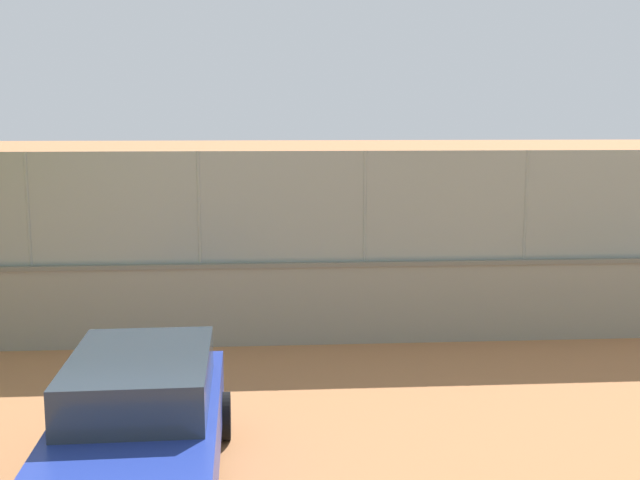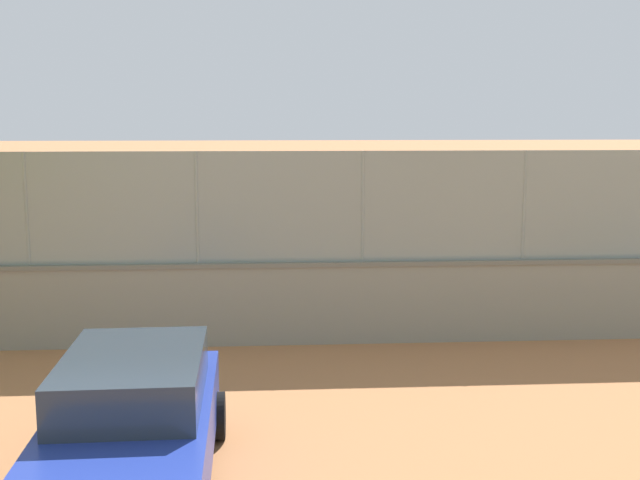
{
  "view_description": "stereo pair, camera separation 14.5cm",
  "coord_description": "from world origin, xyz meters",
  "px_view_note": "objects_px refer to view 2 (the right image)",
  "views": [
    {
      "loc": [
        4.55,
        27.55,
        4.14
      ],
      "look_at": [
        2.88,
        8.1,
        1.14
      ],
      "focal_mm": 44.23,
      "sensor_mm": 36.0,
      "label": 1
    },
    {
      "loc": [
        4.41,
        27.56,
        4.14
      ],
      "look_at": [
        2.88,
        8.1,
        1.14
      ],
      "focal_mm": 44.23,
      "sensor_mm": 36.0,
      "label": 2
    }
  ],
  "objects_px": {
    "player_near_wall_returning": "(230,210)",
    "player_baseline_waiting": "(310,266)",
    "parked_car_blue": "(133,421)",
    "spare_ball_by_wall": "(206,317)",
    "sports_ball": "(245,242)"
  },
  "relations": [
    {
      "from": "player_near_wall_returning",
      "to": "player_baseline_waiting",
      "type": "distance_m",
      "value": 11.41
    },
    {
      "from": "player_baseline_waiting",
      "to": "parked_car_blue",
      "type": "xyz_separation_m",
      "value": [
        2.56,
        8.82,
        -0.07
      ]
    },
    {
      "from": "spare_ball_by_wall",
      "to": "player_baseline_waiting",
      "type": "bearing_deg",
      "value": -149.81
    },
    {
      "from": "player_baseline_waiting",
      "to": "sports_ball",
      "type": "distance_m",
      "value": 9.19
    },
    {
      "from": "player_near_wall_returning",
      "to": "sports_ball",
      "type": "distance_m",
      "value": 2.41
    },
    {
      "from": "player_near_wall_returning",
      "to": "sports_ball",
      "type": "xyz_separation_m",
      "value": [
        -0.56,
        2.2,
        -0.83
      ]
    },
    {
      "from": "player_baseline_waiting",
      "to": "spare_ball_by_wall",
      "type": "height_order",
      "value": "player_baseline_waiting"
    },
    {
      "from": "player_baseline_waiting",
      "to": "spare_ball_by_wall",
      "type": "bearing_deg",
      "value": 30.19
    },
    {
      "from": "player_baseline_waiting",
      "to": "parked_car_blue",
      "type": "height_order",
      "value": "parked_car_blue"
    },
    {
      "from": "parked_car_blue",
      "to": "spare_ball_by_wall",
      "type": "bearing_deg",
      "value": -92.39
    },
    {
      "from": "player_baseline_waiting",
      "to": "sports_ball",
      "type": "height_order",
      "value": "player_baseline_waiting"
    },
    {
      "from": "player_baseline_waiting",
      "to": "spare_ball_by_wall",
      "type": "relative_size",
      "value": 8.37
    },
    {
      "from": "sports_ball",
      "to": "spare_ball_by_wall",
      "type": "distance_m",
      "value": 10.34
    },
    {
      "from": "player_baseline_waiting",
      "to": "parked_car_blue",
      "type": "distance_m",
      "value": 9.19
    },
    {
      "from": "sports_ball",
      "to": "spare_ball_by_wall",
      "type": "bearing_deg",
      "value": 86.43
    }
  ]
}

